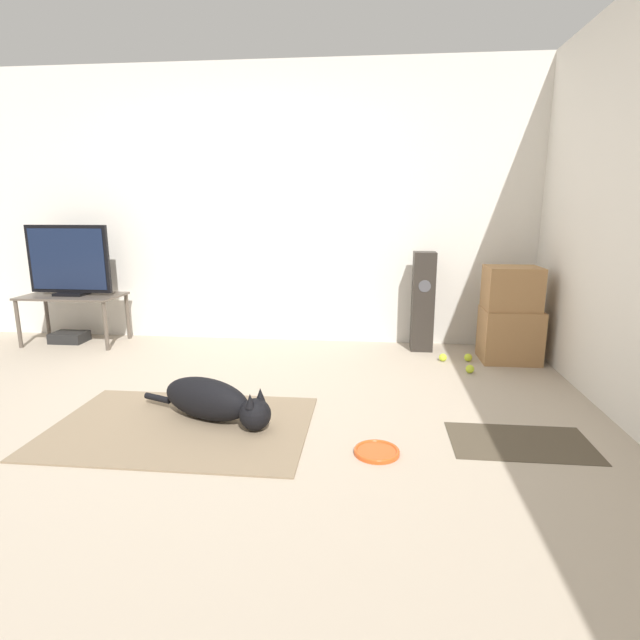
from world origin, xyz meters
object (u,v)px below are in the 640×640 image
at_px(frisbee, 377,451).
at_px(tv_stand, 73,301).
at_px(dog, 214,401).
at_px(tennis_ball_loose_on_carpet, 468,357).
at_px(floor_speaker, 423,302).
at_px(tennis_ball_near_speaker, 443,357).
at_px(game_console, 69,337).
at_px(tv, 68,261).
at_px(cardboard_box_lower, 510,335).
at_px(cardboard_box_upper, 512,288).
at_px(tennis_ball_by_boxes, 470,369).

distance_m(frisbee, tv_stand, 3.47).
xyz_separation_m(dog, tennis_ball_loose_on_carpet, (1.76, 1.41, -0.10)).
distance_m(floor_speaker, tennis_ball_near_speaker, 0.56).
distance_m(tennis_ball_near_speaker, game_console, 3.52).
bearing_deg(frisbee, game_console, 146.38).
relative_size(dog, tv, 1.15).
relative_size(frisbee, cardboard_box_lower, 0.52).
distance_m(dog, cardboard_box_upper, 2.60).
xyz_separation_m(floor_speaker, game_console, (-3.36, -0.09, -0.40)).
relative_size(dog, cardboard_box_lower, 1.93).
bearing_deg(cardboard_box_upper, cardboard_box_lower, -13.09).
distance_m(cardboard_box_lower, tennis_ball_by_boxes, 0.57).
bearing_deg(dog, cardboard_box_lower, 35.03).
relative_size(frisbee, game_console, 0.77).
bearing_deg(tennis_ball_loose_on_carpet, cardboard_box_lower, 10.25).
xyz_separation_m(tv_stand, tennis_ball_near_speaker, (3.42, -0.24, -0.37)).
xyz_separation_m(floor_speaker, tennis_ball_near_speaker, (0.15, -0.35, -0.41)).
distance_m(frisbee, tennis_ball_loose_on_carpet, 1.89).
height_order(tv, tennis_ball_by_boxes, tv).
height_order(tv, tennis_ball_near_speaker, tv).
xyz_separation_m(dog, tv_stand, (-1.88, 1.63, 0.27)).
bearing_deg(tennis_ball_loose_on_carpet, floor_speaker, 138.33).
bearing_deg(tv_stand, tennis_ball_by_boxes, -8.38).
distance_m(dog, tennis_ball_by_boxes, 2.04).
relative_size(tennis_ball_by_boxes, tennis_ball_loose_on_carpet, 1.00).
xyz_separation_m(frisbee, game_console, (-2.94, 1.96, 0.04)).
xyz_separation_m(tv_stand, tennis_ball_loose_on_carpet, (3.64, -0.21, -0.37)).
xyz_separation_m(dog, frisbee, (0.98, -0.31, -0.12)).
bearing_deg(cardboard_box_upper, frisbee, -121.95).
height_order(floor_speaker, game_console, floor_speaker).
xyz_separation_m(cardboard_box_upper, tv_stand, (-3.96, 0.15, -0.21)).
distance_m(frisbee, tennis_ball_by_boxes, 1.59).
bearing_deg(tv_stand, cardboard_box_lower, -2.21).
height_order(dog, tv, tv).
bearing_deg(tennis_ball_by_boxes, floor_speaker, 116.71).
xyz_separation_m(dog, tennis_ball_near_speaker, (1.55, 1.39, -0.10)).
relative_size(tv, tennis_ball_by_boxes, 11.89).
xyz_separation_m(dog, tv, (-1.88, 1.63, 0.65)).
bearing_deg(dog, tennis_ball_near_speaker, 41.91).
relative_size(tennis_ball_by_boxes, game_console, 0.21).
bearing_deg(tv_stand, tennis_ball_near_speaker, -3.96).
relative_size(frisbee, tennis_ball_near_speaker, 3.68).
height_order(cardboard_box_lower, tv_stand, tv_stand).
xyz_separation_m(frisbee, tennis_ball_loose_on_carpet, (0.78, 1.72, 0.02)).
bearing_deg(tennis_ball_near_speaker, tv, 175.99).
xyz_separation_m(cardboard_box_lower, tennis_ball_near_speaker, (-0.55, -0.08, -0.19)).
bearing_deg(frisbee, dog, 162.63).
xyz_separation_m(dog, cardboard_box_upper, (2.09, 1.48, 0.49)).
height_order(cardboard_box_upper, tv_stand, cardboard_box_upper).
bearing_deg(tennis_ball_loose_on_carpet, cardboard_box_upper, 11.16).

